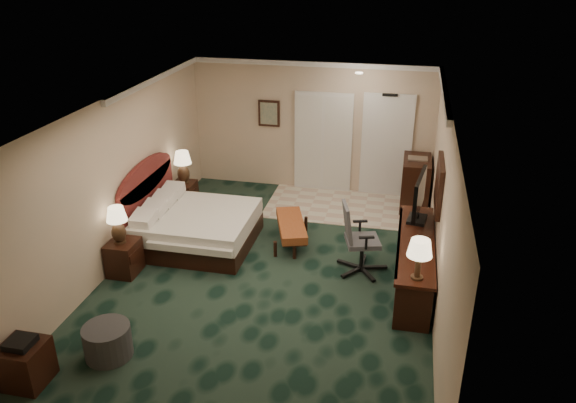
% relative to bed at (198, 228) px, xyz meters
% --- Properties ---
extents(floor, '(5.00, 7.50, 0.00)m').
position_rel_bed_xyz_m(floor, '(1.46, -0.82, -0.30)').
color(floor, black).
rests_on(floor, ground).
extents(ceiling, '(5.00, 7.50, 0.00)m').
position_rel_bed_xyz_m(ceiling, '(1.46, -0.82, 2.40)').
color(ceiling, white).
rests_on(ceiling, wall_back).
extents(wall_back, '(5.00, 0.00, 2.70)m').
position_rel_bed_xyz_m(wall_back, '(1.46, 2.93, 1.05)').
color(wall_back, beige).
rests_on(wall_back, ground).
extents(wall_front, '(5.00, 0.00, 2.70)m').
position_rel_bed_xyz_m(wall_front, '(1.46, -4.57, 1.05)').
color(wall_front, beige).
rests_on(wall_front, ground).
extents(wall_left, '(0.00, 7.50, 2.70)m').
position_rel_bed_xyz_m(wall_left, '(-1.04, -0.82, 1.05)').
color(wall_left, beige).
rests_on(wall_left, ground).
extents(wall_right, '(0.00, 7.50, 2.70)m').
position_rel_bed_xyz_m(wall_right, '(3.96, -0.82, 1.05)').
color(wall_right, beige).
rests_on(wall_right, ground).
extents(crown_molding, '(5.00, 7.50, 0.10)m').
position_rel_bed_xyz_m(crown_molding, '(1.46, -0.82, 2.35)').
color(crown_molding, silver).
rests_on(crown_molding, wall_back).
extents(tile_patch, '(3.20, 1.70, 0.01)m').
position_rel_bed_xyz_m(tile_patch, '(2.36, 2.08, -0.29)').
color(tile_patch, '#BEA48F').
rests_on(tile_patch, ground).
extents(headboard, '(0.12, 2.00, 1.40)m').
position_rel_bed_xyz_m(headboard, '(-0.98, 0.18, 0.40)').
color(headboard, '#4F141D').
rests_on(headboard, ground).
extents(entry_door, '(1.02, 0.06, 2.18)m').
position_rel_bed_xyz_m(entry_door, '(3.01, 2.90, 0.75)').
color(entry_door, silver).
rests_on(entry_door, ground).
extents(closet_doors, '(1.20, 0.06, 2.10)m').
position_rel_bed_xyz_m(closet_doors, '(1.71, 2.89, 0.75)').
color(closet_doors, silver).
rests_on(closet_doors, ground).
extents(wall_art, '(0.45, 0.06, 0.55)m').
position_rel_bed_xyz_m(wall_art, '(0.56, 2.89, 1.30)').
color(wall_art, slate).
rests_on(wall_art, wall_back).
extents(wall_mirror, '(0.05, 0.95, 0.75)m').
position_rel_bed_xyz_m(wall_mirror, '(3.92, -0.22, 1.25)').
color(wall_mirror, white).
rests_on(wall_mirror, wall_right).
extents(bed, '(1.88, 1.74, 0.60)m').
position_rel_bed_xyz_m(bed, '(0.00, 0.00, 0.00)').
color(bed, silver).
rests_on(bed, ground).
extents(nightstand_near, '(0.44, 0.50, 0.55)m').
position_rel_bed_xyz_m(nightstand_near, '(-0.80, -1.16, -0.02)').
color(nightstand_near, black).
rests_on(nightstand_near, ground).
extents(nightstand_far, '(0.42, 0.49, 0.53)m').
position_rel_bed_xyz_m(nightstand_far, '(-0.81, 1.37, -0.03)').
color(nightstand_far, black).
rests_on(nightstand_far, ground).
extents(lamp_near, '(0.37, 0.37, 0.60)m').
position_rel_bed_xyz_m(lamp_near, '(-0.82, -1.17, 0.55)').
color(lamp_near, black).
rests_on(lamp_near, nightstand_near).
extents(lamp_far, '(0.39, 0.39, 0.65)m').
position_rel_bed_xyz_m(lamp_far, '(-0.79, 1.38, 0.56)').
color(lamp_far, black).
rests_on(lamp_far, nightstand_far).
extents(bed_bench, '(0.79, 1.31, 0.42)m').
position_rel_bed_xyz_m(bed_bench, '(1.57, 0.37, -0.09)').
color(bed_bench, maroon).
rests_on(bed_bench, ground).
extents(ottoman, '(0.79, 0.79, 0.43)m').
position_rel_bed_xyz_m(ottoman, '(-0.06, -3.04, -0.08)').
color(ottoman, '#2A2A2D').
rests_on(ottoman, ground).
extents(side_table, '(0.50, 0.50, 0.54)m').
position_rel_bed_xyz_m(side_table, '(-0.76, -3.69, -0.03)').
color(side_table, black).
rests_on(side_table, ground).
extents(desk, '(0.55, 2.54, 0.73)m').
position_rel_bed_xyz_m(desk, '(3.67, -0.50, 0.07)').
color(desk, black).
rests_on(desk, ground).
extents(tv, '(0.22, 1.01, 0.78)m').
position_rel_bed_xyz_m(tv, '(3.67, 0.21, 0.83)').
color(tv, black).
rests_on(tv, desk).
extents(desk_lamp, '(0.41, 0.41, 0.58)m').
position_rel_bed_xyz_m(desk_lamp, '(3.69, -1.55, 0.73)').
color(desk_lamp, black).
rests_on(desk_lamp, desk).
extents(desk_chair, '(0.82, 0.80, 1.17)m').
position_rel_bed_xyz_m(desk_chair, '(2.86, -0.29, 0.28)').
color(desk_chair, '#4E4E50').
rests_on(desk_chair, ground).
extents(minibar, '(0.53, 0.95, 1.01)m').
position_rel_bed_xyz_m(minibar, '(3.65, 2.38, 0.21)').
color(minibar, black).
rests_on(minibar, ground).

